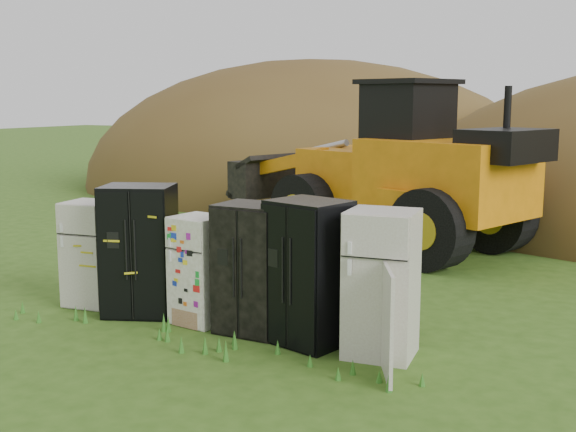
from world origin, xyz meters
name	(u,v)px	position (x,y,z in m)	size (l,w,h in m)	color
ground	(226,327)	(0.00, 0.00, 0.00)	(120.00, 120.00, 0.00)	#2F5115
fridge_leftmost	(91,253)	(-2.54, 0.01, 0.83)	(0.74, 0.71, 1.67)	silver
fridge_black_side	(139,250)	(-1.53, -0.03, 0.99)	(1.04, 0.82, 1.98)	black
fridge_sticker	(200,270)	(-0.46, 0.04, 0.80)	(0.71, 0.65, 1.59)	white
fridge_dark_mid	(253,268)	(0.43, 0.04, 0.92)	(0.94, 0.76, 1.83)	black
fridge_black_right	(309,272)	(1.34, -0.01, 0.97)	(0.97, 0.81, 1.95)	black
fridge_open_door	(381,284)	(2.37, -0.01, 0.94)	(0.86, 0.79, 1.89)	silver
wheel_loader	(374,163)	(-0.42, 6.77, 1.84)	(7.59, 3.08, 3.67)	orange
dirt_mound_left	(308,189)	(-6.18, 15.00, 0.00)	(17.75, 13.31, 9.33)	#4E3719
dirt_mound_back	(498,190)	(0.00, 18.03, 0.00)	(15.56, 10.37, 5.31)	#4E3719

